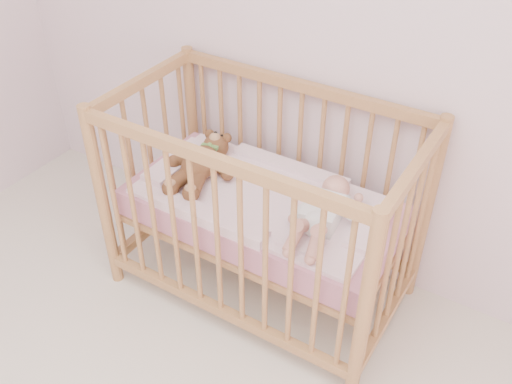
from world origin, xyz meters
The scene contains 6 objects.
wall_back centered at (0.00, 2.00, 1.35)m, with size 4.00×0.02×2.70m, color silver.
crib centered at (-0.22, 1.60, 0.50)m, with size 1.36×0.76×1.00m, color #B7844D, non-canonical shape.
mattress centered at (-0.22, 1.60, 0.49)m, with size 1.22×0.62×0.13m, color #C37985.
blanket centered at (-0.22, 1.60, 0.56)m, with size 1.10×0.58×0.06m, color #EAA1B5, non-canonical shape.
baby centered at (0.09, 1.58, 0.64)m, with size 0.26×0.55×0.13m, color white, non-canonical shape.
teddy_bear centered at (-0.55, 1.58, 0.65)m, with size 0.35×0.50×0.14m, color brown, non-canonical shape.
Camera 1 is at (0.83, -0.14, 2.12)m, focal length 40.00 mm.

